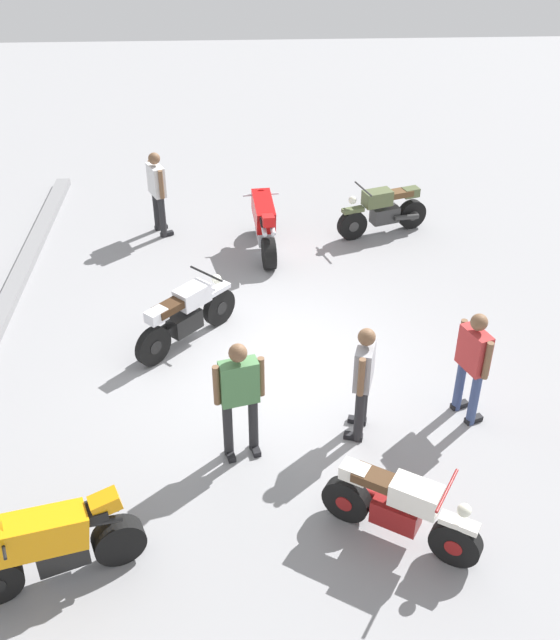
# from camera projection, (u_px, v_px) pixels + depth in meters

# --- Properties ---
(ground_plane) EXTENTS (40.00, 40.00, 0.00)m
(ground_plane) POSITION_uv_depth(u_px,v_px,m) (276.00, 364.00, 11.77)
(ground_plane) COLOR gray
(motorcycle_silver_cruiser) EXTENTS (1.61, 1.52, 1.09)m
(motorcycle_silver_cruiser) POSITION_uv_depth(u_px,v_px,m) (186.00, 316.00, 11.95)
(motorcycle_silver_cruiser) COLOR black
(motorcycle_silver_cruiser) RESTS_ON ground
(motorcycle_red_sportbike) EXTENTS (1.96, 0.70, 1.14)m
(motorcycle_red_sportbike) POSITION_uv_depth(u_px,v_px,m) (264.00, 223.00, 14.47)
(motorcycle_red_sportbike) COLOR black
(motorcycle_red_sportbike) RESTS_ON ground
(motorcycle_olive_vintage) EXTENTS (0.88, 1.90, 1.07)m
(motorcycle_olive_vintage) POSITION_uv_depth(u_px,v_px,m) (384.00, 211.00, 15.13)
(motorcycle_olive_vintage) COLOR black
(motorcycle_olive_vintage) RESTS_ON ground
(motorcycle_orange_sportbike) EXTENTS (0.97, 1.89, 1.14)m
(motorcycle_orange_sportbike) POSITION_uv_depth(u_px,v_px,m) (53.00, 543.00, 8.16)
(motorcycle_orange_sportbike) COLOR black
(motorcycle_orange_sportbike) RESTS_ON ground
(motorcycle_cream_vintage) EXTENTS (1.15, 1.75, 1.07)m
(motorcycle_cream_vintage) POSITION_uv_depth(u_px,v_px,m) (400.00, 509.00, 8.69)
(motorcycle_cream_vintage) COLOR black
(motorcycle_cream_vintage) RESTS_ON ground
(person_in_gray_shirt) EXTENTS (0.66, 0.42, 1.72)m
(person_in_gray_shirt) POSITION_uv_depth(u_px,v_px,m) (364.00, 375.00, 9.94)
(person_in_gray_shirt) COLOR #262628
(person_in_gray_shirt) RESTS_ON ground
(person_in_white_shirt) EXTENTS (0.63, 0.47, 1.72)m
(person_in_white_shirt) POSITION_uv_depth(u_px,v_px,m) (157.00, 188.00, 14.85)
(person_in_white_shirt) COLOR #262628
(person_in_white_shirt) RESTS_ON ground
(person_in_red_shirt) EXTENTS (0.65, 0.45, 1.73)m
(person_in_red_shirt) POSITION_uv_depth(u_px,v_px,m) (473.00, 360.00, 10.21)
(person_in_red_shirt) COLOR #384772
(person_in_red_shirt) RESTS_ON ground
(person_in_green_shirt) EXTENTS (0.41, 0.67, 1.76)m
(person_in_green_shirt) POSITION_uv_depth(u_px,v_px,m) (239.00, 392.00, 9.60)
(person_in_green_shirt) COLOR #262628
(person_in_green_shirt) RESTS_ON ground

